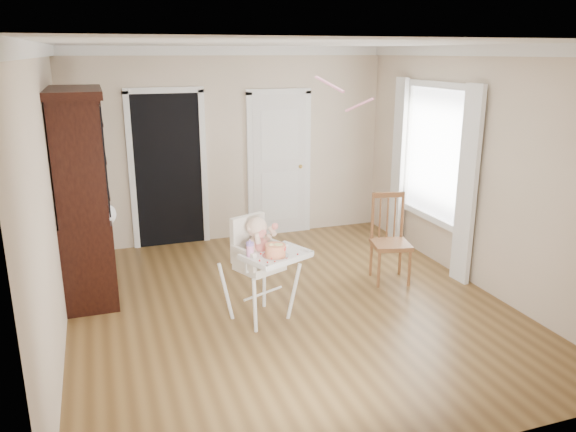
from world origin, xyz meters
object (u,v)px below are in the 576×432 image
object	(u,v)px
sippy_cup	(250,249)
dining_chair	(390,241)
high_chair	(260,257)
cake	(275,250)
china_cabinet	(84,195)

from	to	relation	value
sippy_cup	dining_chair	distance (m)	2.02
high_chair	cake	bearing A→B (deg)	-93.36
sippy_cup	china_cabinet	distance (m)	2.07
sippy_cup	china_cabinet	bearing A→B (deg)	135.79
cake	sippy_cup	xyz separation A→B (m)	(-0.23, 0.07, 0.02)
cake	dining_chair	xyz separation A→B (m)	(1.65, 0.73, -0.33)
china_cabinet	dining_chair	bearing A→B (deg)	-12.88
china_cabinet	high_chair	bearing A→B (deg)	-37.98
china_cabinet	dining_chair	world-z (taller)	china_cabinet
high_chair	cake	size ratio (longest dim) A/B	4.29
sippy_cup	high_chair	bearing A→B (deg)	50.12
cake	sippy_cup	size ratio (longest dim) A/B	1.42
cake	high_chair	bearing A→B (deg)	110.00
cake	sippy_cup	world-z (taller)	sippy_cup
high_chair	dining_chair	distance (m)	1.82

